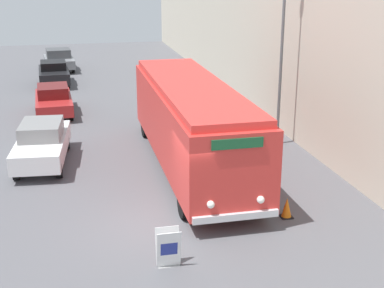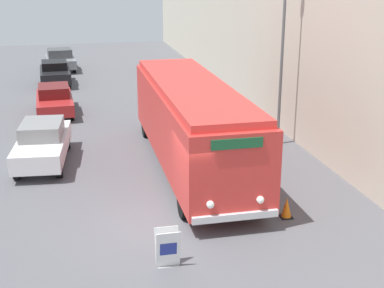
{
  "view_description": "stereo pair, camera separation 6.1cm",
  "coord_description": "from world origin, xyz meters",
  "views": [
    {
      "loc": [
        -2.31,
        -13.88,
        7.14
      ],
      "look_at": [
        1.25,
        1.71,
        1.84
      ],
      "focal_mm": 50.0,
      "sensor_mm": 36.0,
      "label": 1
    },
    {
      "loc": [
        -2.25,
        -13.9,
        7.14
      ],
      "look_at": [
        1.25,
        1.71,
        1.84
      ],
      "focal_mm": 50.0,
      "sensor_mm": 36.0,
      "label": 2
    }
  ],
  "objects": [
    {
      "name": "sign_board",
      "position": [
        -0.26,
        -2.26,
        0.49
      ],
      "size": [
        0.61,
        0.38,
        1.01
      ],
      "color": "gray",
      "rests_on": "ground_plane"
    },
    {
      "name": "ground_plane",
      "position": [
        0.0,
        0.0,
        0.0
      ],
      "size": [
        80.0,
        80.0,
        0.0
      ],
      "primitive_type": "plane",
      "color": "#56565B"
    },
    {
      "name": "parked_car_mid",
      "position": [
        -3.3,
        13.48,
        0.73
      ],
      "size": [
        1.95,
        4.38,
        1.45
      ],
      "rotation": [
        0.0,
        0.0,
        0.04
      ],
      "color": "black",
      "rests_on": "ground_plane"
    },
    {
      "name": "traffic_cone",
      "position": [
        3.69,
        -0.33,
        0.31
      ],
      "size": [
        0.36,
        0.36,
        0.63
      ],
      "color": "black",
      "rests_on": "ground_plane"
    },
    {
      "name": "vintage_bus",
      "position": [
        1.85,
        4.47,
        1.8
      ],
      "size": [
        2.6,
        11.22,
        3.19
      ],
      "color": "black",
      "rests_on": "ground_plane"
    },
    {
      "name": "streetlamp",
      "position": [
        6.0,
        6.34,
        4.89
      ],
      "size": [
        0.36,
        0.36,
        7.75
      ],
      "color": "#595E60",
      "rests_on": "ground_plane"
    },
    {
      "name": "parked_car_distant",
      "position": [
        -3.14,
        25.83,
        0.78
      ],
      "size": [
        2.27,
        4.16,
        1.54
      ],
      "rotation": [
        0.0,
        0.0,
        0.08
      ],
      "color": "black",
      "rests_on": "ground_plane"
    },
    {
      "name": "parked_car_far",
      "position": [
        -3.41,
        20.76,
        0.77
      ],
      "size": [
        2.0,
        4.12,
        1.5
      ],
      "rotation": [
        0.0,
        0.0,
        0.05
      ],
      "color": "black",
      "rests_on": "ground_plane"
    },
    {
      "name": "building_wall_right",
      "position": [
        6.99,
        10.0,
        4.2
      ],
      "size": [
        0.3,
        60.0,
        8.41
      ],
      "color": "beige",
      "rests_on": "ground_plane"
    },
    {
      "name": "parked_car_near",
      "position": [
        -3.58,
        6.15,
        0.81
      ],
      "size": [
        2.14,
        4.71,
        1.59
      ],
      "rotation": [
        0.0,
        0.0,
        -0.09
      ],
      "color": "black",
      "rests_on": "ground_plane"
    }
  ]
}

